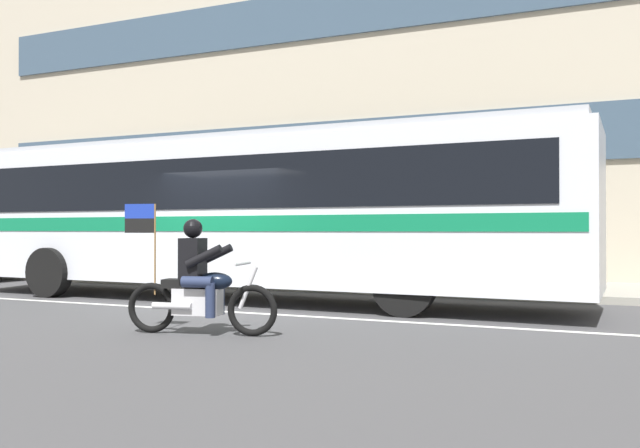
{
  "coord_description": "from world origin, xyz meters",
  "views": [
    {
      "loc": [
        6.59,
        -10.43,
        1.42
      ],
      "look_at": [
        2.25,
        -0.6,
        1.51
      ],
      "focal_mm": 37.26,
      "sensor_mm": 36.0,
      "label": 1
    }
  ],
  "objects": [
    {
      "name": "ground_plane",
      "position": [
        0.0,
        0.0,
        0.0
      ],
      "size": [
        60.0,
        60.0,
        0.0
      ],
      "primitive_type": "plane",
      "color": "#3D3D3F"
    },
    {
      "name": "lane_center_stripe",
      "position": [
        0.0,
        -0.6,
        0.0
      ],
      "size": [
        26.6,
        0.14,
        0.01
      ],
      "primitive_type": "cube",
      "color": "silver",
      "rests_on": "ground_plane"
    },
    {
      "name": "transit_bus",
      "position": [
        -0.15,
        1.19,
        1.88
      ],
      "size": [
        13.29,
        2.95,
        3.22
      ],
      "color": "silver",
      "rests_on": "ground_plane"
    },
    {
      "name": "office_building_facade",
      "position": [
        0.0,
        7.39,
        5.45
      ],
      "size": [
        28.0,
        0.89,
        10.89
      ],
      "color": "#B2A893",
      "rests_on": "ground_plane"
    },
    {
      "name": "motorcycle_with_rider",
      "position": [
        1.47,
        -2.87,
        0.67
      ],
      "size": [
        2.16,
        0.77,
        1.78
      ],
      "color": "black",
      "rests_on": "ground_plane"
    },
    {
      "name": "sidewalk_curb",
      "position": [
        0.0,
        5.1,
        0.07
      ],
      "size": [
        28.0,
        3.8,
        0.15
      ],
      "primitive_type": "cube",
      "color": "gray",
      "rests_on": "ground_plane"
    }
  ]
}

